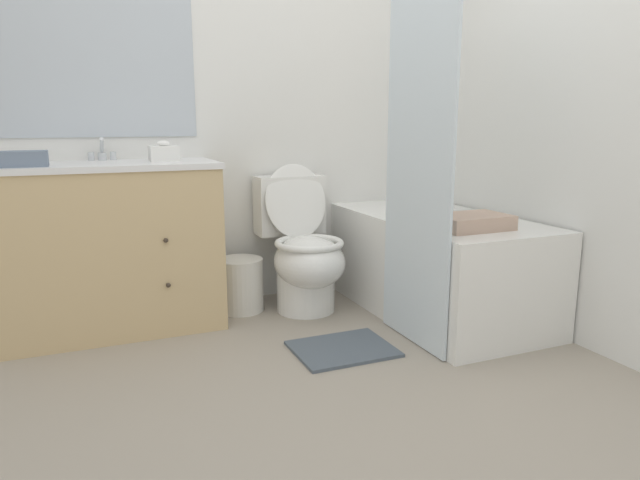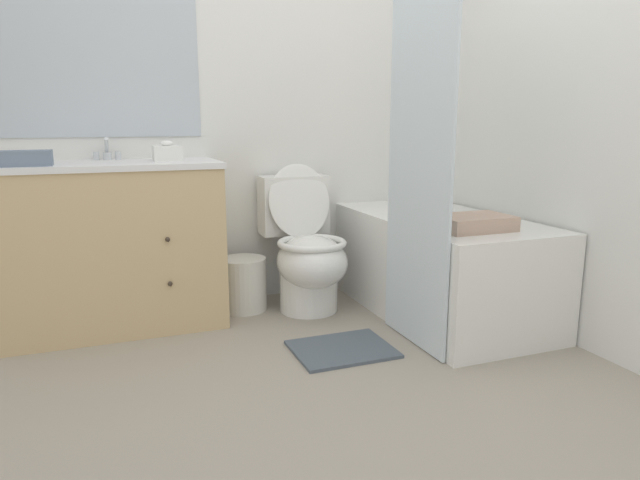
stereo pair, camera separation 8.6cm
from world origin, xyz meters
name	(u,v)px [view 1 (the left image)]	position (x,y,z in m)	size (l,w,h in m)	color
ground_plane	(359,418)	(0.00, 0.00, 0.00)	(14.00, 14.00, 0.00)	gray
wall_back	(235,92)	(-0.01, 1.62, 1.25)	(8.00, 0.06, 2.50)	silver
wall_right	(516,90)	(1.34, 0.80, 1.25)	(0.05, 2.60, 2.50)	silver
vanity_cabinet	(111,246)	(-0.76, 1.35, 0.45)	(1.11, 0.54, 0.88)	tan
sink_faucet	(102,154)	(-0.76, 1.53, 0.91)	(0.14, 0.12, 0.12)	silver
toilet	(303,252)	(0.27, 1.26, 0.34)	(0.41, 0.64, 0.84)	white
bathtub	(436,264)	(0.95, 0.92, 0.28)	(0.71, 1.37, 0.56)	white
shower_curtain	(419,149)	(0.59, 0.57, 0.96)	(0.01, 0.56, 1.91)	silver
wastebasket	(240,285)	(-0.08, 1.37, 0.15)	(0.27, 0.27, 0.31)	silver
tissue_box	(164,153)	(-0.47, 1.35, 0.92)	(0.15, 0.14, 0.11)	white
hand_towel_folded	(16,159)	(-1.15, 1.21, 0.91)	(0.27, 0.13, 0.07)	slate
bath_towel_folded	(471,222)	(0.88, 0.52, 0.60)	(0.36, 0.25, 0.07)	tan
bath_mat	(343,349)	(0.22, 0.60, 0.01)	(0.47, 0.38, 0.02)	#4C5660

